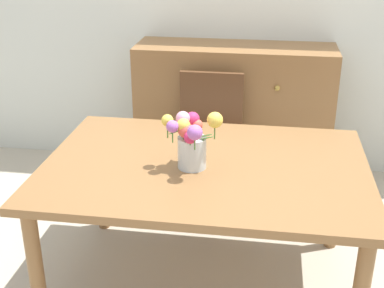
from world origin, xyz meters
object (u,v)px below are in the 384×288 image
chair_far (209,132)px  flower_vase (191,139)px  dining_table (205,178)px  dresser (233,113)px

chair_far → flower_vase: bearing=91.6°
flower_vase → dining_table: bearing=41.0°
dining_table → chair_far: chair_far is taller
chair_far → dresser: 0.46m
chair_far → dresser: bearing=-106.3°
dining_table → flower_vase: (-0.06, -0.05, 0.23)m
chair_far → dresser: dresser is taller
chair_far → dresser: (0.13, 0.44, -0.02)m
flower_vase → dresser: bearing=85.8°
dining_table → chair_far: bearing=95.6°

